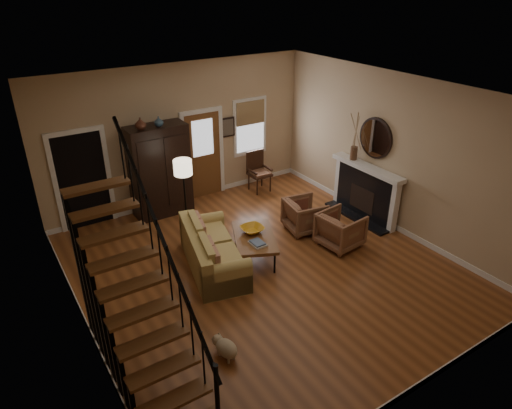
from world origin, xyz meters
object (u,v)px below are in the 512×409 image
armchair_left (340,230)px  floor_lamp (185,197)px  armoire (160,171)px  side_chair (260,172)px  armchair_right (305,215)px  sofa (213,250)px  coffee_table (254,247)px

armchair_left → floor_lamp: bearing=41.3°
armoire → armchair_left: armoire is taller
armoire → side_chair: 2.61m
armchair_right → floor_lamp: bearing=68.4°
sofa → side_chair: size_ratio=2.00×
armoire → armchair_right: armoire is taller
armoire → side_chair: bearing=-4.5°
coffee_table → side_chair: size_ratio=1.27×
armchair_left → coffee_table: bearing=66.1°
armchair_left → floor_lamp: size_ratio=0.49×
sofa → coffee_table: sofa is taller
coffee_table → armoire: bearing=105.2°
armoire → coffee_table: (0.75, -2.77, -0.80)m
armchair_left → armoire: bearing=30.7°
coffee_table → armchair_left: bearing=-17.9°
armchair_left → armchair_right: 0.92m
armchair_left → sofa: bearing=68.6°
floor_lamp → side_chair: size_ratio=1.62×
armoire → coffee_table: 2.98m
side_chair → sofa: bearing=-137.3°
armchair_right → side_chair: bearing=2.0°
armoire → floor_lamp: armoire is taller
armchair_left → side_chair: side_chair is taller
floor_lamp → armoire: bearing=94.4°
sofa → coffee_table: (0.82, -0.15, -0.13)m
coffee_table → armchair_right: 1.55m
armchair_right → side_chair: 2.25m
armoire → armchair_right: (2.25, -2.43, -0.69)m
armoire → floor_lamp: (0.09, -1.12, -0.22)m
floor_lamp → side_chair: bearing=20.4°
sofa → armchair_left: bearing=-1.8°
coffee_table → side_chair: (1.80, 2.57, 0.26)m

